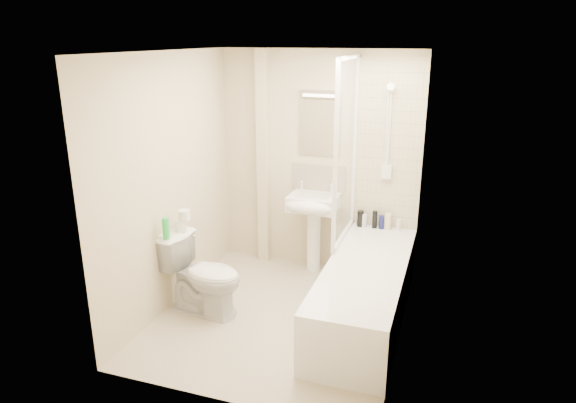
% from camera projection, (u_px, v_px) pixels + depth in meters
% --- Properties ---
extents(floor, '(2.50, 2.50, 0.00)m').
position_uv_depth(floor, '(281.00, 316.00, 4.84)').
color(floor, beige).
rests_on(floor, ground).
extents(wall_back, '(2.20, 0.02, 2.40)m').
position_uv_depth(wall_back, '(318.00, 163.00, 5.60)').
color(wall_back, beige).
rests_on(wall_back, ground).
extents(wall_left, '(0.02, 2.50, 2.40)m').
position_uv_depth(wall_left, '(170.00, 184.00, 4.81)').
color(wall_left, beige).
rests_on(wall_left, ground).
extents(wall_right, '(0.02, 2.50, 2.40)m').
position_uv_depth(wall_right, '(409.00, 207.00, 4.14)').
color(wall_right, beige).
rests_on(wall_right, ground).
extents(ceiling, '(2.20, 2.50, 0.02)m').
position_uv_depth(ceiling, '(280.00, 52.00, 4.10)').
color(ceiling, white).
rests_on(ceiling, wall_back).
extents(tile_back, '(0.70, 0.01, 1.75)m').
position_uv_depth(tile_back, '(389.00, 147.00, 5.29)').
color(tile_back, beige).
rests_on(tile_back, wall_back).
extents(tile_right, '(0.01, 2.10, 1.75)m').
position_uv_depth(tile_right, '(412.00, 174.00, 4.26)').
color(tile_right, beige).
rests_on(tile_right, wall_right).
extents(pipe_boxing, '(0.12, 0.12, 2.40)m').
position_uv_depth(pipe_boxing, '(263.00, 160.00, 5.73)').
color(pipe_boxing, beige).
rests_on(pipe_boxing, ground).
extents(splashback, '(0.60, 0.02, 0.30)m').
position_uv_depth(splashback, '(319.00, 178.00, 5.64)').
color(splashback, beige).
rests_on(splashback, wall_back).
extents(mirror, '(0.46, 0.01, 0.60)m').
position_uv_depth(mirror, '(320.00, 128.00, 5.47)').
color(mirror, white).
rests_on(mirror, wall_back).
extents(strip_light, '(0.42, 0.07, 0.07)m').
position_uv_depth(strip_light, '(320.00, 93.00, 5.34)').
color(strip_light, silver).
rests_on(strip_light, wall_back).
extents(bathtub, '(0.70, 2.10, 0.55)m').
position_uv_depth(bathtub, '(365.00, 291.00, 4.71)').
color(bathtub, white).
rests_on(bathtub, ground).
extents(shower_screen, '(0.04, 0.92, 1.80)m').
position_uv_depth(shower_screen, '(346.00, 151.00, 5.00)').
color(shower_screen, white).
rests_on(shower_screen, bathtub).
extents(shower_fixture, '(0.10, 0.16, 0.99)m').
position_uv_depth(shower_fixture, '(388.00, 136.00, 5.22)').
color(shower_fixture, white).
rests_on(shower_fixture, wall_back).
extents(pedestal_sink, '(0.52, 0.48, 1.01)m').
position_uv_depth(pedestal_sink, '(313.00, 212.00, 5.54)').
color(pedestal_sink, white).
rests_on(pedestal_sink, ground).
extents(bottle_black_a, '(0.07, 0.07, 0.17)m').
position_uv_depth(bottle_black_a, '(360.00, 219.00, 5.54)').
color(bottle_black_a, black).
rests_on(bottle_black_a, bathtub).
extents(bottle_white_a, '(0.06, 0.06, 0.14)m').
position_uv_depth(bottle_white_a, '(364.00, 220.00, 5.53)').
color(bottle_white_a, silver).
rests_on(bottle_white_a, bathtub).
extents(bottle_black_b, '(0.05, 0.05, 0.19)m').
position_uv_depth(bottle_black_b, '(375.00, 220.00, 5.49)').
color(bottle_black_b, black).
rests_on(bottle_black_b, bathtub).
extents(bottle_blue, '(0.05, 0.05, 0.14)m').
position_uv_depth(bottle_blue, '(381.00, 222.00, 5.48)').
color(bottle_blue, navy).
rests_on(bottle_blue, bathtub).
extents(bottle_cream, '(0.07, 0.07, 0.18)m').
position_uv_depth(bottle_cream, '(388.00, 221.00, 5.45)').
color(bottle_cream, beige).
rests_on(bottle_cream, bathtub).
extents(bottle_white_b, '(0.05, 0.05, 0.13)m').
position_uv_depth(bottle_white_b, '(399.00, 225.00, 5.42)').
color(bottle_white_b, white).
rests_on(bottle_white_b, bathtub).
extents(toilet, '(0.60, 0.85, 0.77)m').
position_uv_depth(toilet, '(204.00, 275.00, 4.81)').
color(toilet, white).
rests_on(toilet, ground).
extents(toilet_roll_lower, '(0.11, 0.11, 0.11)m').
position_uv_depth(toilet_roll_lower, '(181.00, 225.00, 4.82)').
color(toilet_roll_lower, white).
rests_on(toilet_roll_lower, toilet).
extents(toilet_roll_upper, '(0.11, 0.11, 0.10)m').
position_uv_depth(toilet_roll_upper, '(184.00, 215.00, 4.79)').
color(toilet_roll_upper, white).
rests_on(toilet_roll_upper, toilet_roll_lower).
extents(green_bottle, '(0.06, 0.06, 0.19)m').
position_uv_depth(green_bottle, '(166.00, 228.00, 4.63)').
color(green_bottle, green).
rests_on(green_bottle, toilet).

